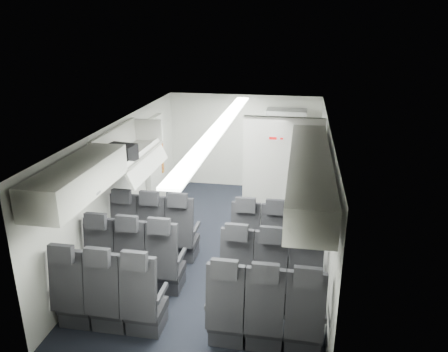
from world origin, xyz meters
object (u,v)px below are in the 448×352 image
(galley_unit, at_px, (285,152))
(boarding_door, at_px, (155,162))
(seat_row_rear, at_px, (185,309))
(seat_row_mid, at_px, (201,269))
(flight_attendant, at_px, (253,169))
(carry_on_bag, at_px, (121,153))
(seat_row_front, at_px, (214,239))

(galley_unit, distance_m, boarding_door, 2.84)
(seat_row_rear, height_order, galley_unit, galley_unit)
(seat_row_mid, xyz_separation_m, boarding_door, (-1.64, 2.99, 0.55))
(seat_row_mid, xyz_separation_m, flight_attendant, (0.37, 3.22, 0.43))
(boarding_door, relative_size, carry_on_bag, 4.31)
(seat_row_mid, bearing_deg, boarding_door, 118.77)
(flight_attendant, bearing_deg, boarding_door, 102.14)
(seat_row_front, height_order, carry_on_bag, carry_on_bag)
(seat_row_front, xyz_separation_m, carry_on_bag, (-1.40, -0.10, 1.39))
(seat_row_rear, xyz_separation_m, boarding_door, (-1.64, 3.89, 0.55))
(galley_unit, bearing_deg, seat_row_front, -106.28)
(seat_row_rear, bearing_deg, boarding_door, 112.87)
(seat_row_front, distance_m, flight_attendant, 2.39)
(seat_row_rear, bearing_deg, galley_unit, 79.35)
(seat_row_front, relative_size, seat_row_mid, 1.00)
(galley_unit, height_order, boarding_door, galley_unit)
(seat_row_rear, distance_m, carry_on_bag, 2.61)
(seat_row_mid, relative_size, boarding_door, 1.79)
(seat_row_front, height_order, boarding_door, boarding_door)
(boarding_door, xyz_separation_m, carry_on_bag, (0.24, -2.19, 0.84))
(seat_row_rear, bearing_deg, seat_row_front, 90.00)
(seat_row_mid, relative_size, flight_attendant, 2.00)
(seat_row_mid, bearing_deg, seat_row_rear, -90.00)
(galley_unit, bearing_deg, boarding_door, -155.72)
(seat_row_mid, height_order, galley_unit, galley_unit)
(seat_row_front, relative_size, carry_on_bag, 7.72)
(seat_row_mid, height_order, boarding_door, boarding_door)
(galley_unit, bearing_deg, seat_row_rear, -100.65)
(seat_row_front, bearing_deg, galley_unit, 73.72)
(seat_row_front, distance_m, galley_unit, 3.43)
(flight_attendant, bearing_deg, seat_row_rear, -179.59)
(seat_row_mid, relative_size, seat_row_rear, 1.00)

